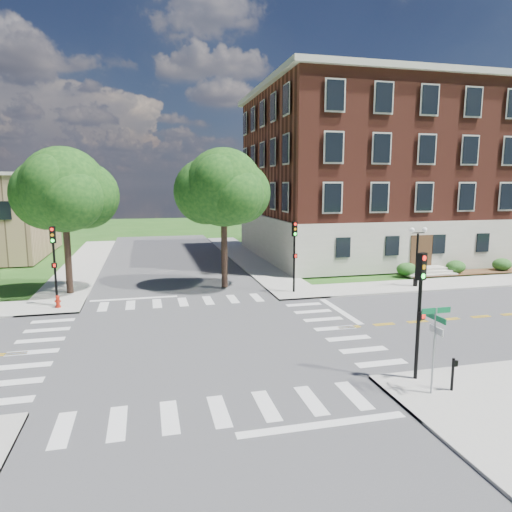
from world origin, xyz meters
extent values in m
plane|color=#1F4E16|center=(0.00, 0.00, 0.00)|extent=(160.00, 160.00, 0.00)
cube|color=#3D3D3F|center=(0.00, 0.00, 0.01)|extent=(90.00, 12.00, 0.01)
cube|color=#3D3D3F|center=(0.00, 0.00, 0.01)|extent=(12.00, 90.00, 0.01)
cube|color=#9E9B93|center=(23.00, 7.75, 0.06)|extent=(34.00, 3.50, 0.12)
cube|color=#9E9B93|center=(7.75, 23.00, 0.06)|extent=(3.50, 34.00, 0.12)
cube|color=#9E9B93|center=(-7.75, 23.00, 0.06)|extent=(3.50, 34.00, 0.12)
cube|color=silver|center=(8.80, 3.00, 0.00)|extent=(0.40, 5.50, 0.00)
cube|color=#B6B3A0|center=(24.00, 22.00, 2.22)|extent=(30.00, 20.00, 4.20)
cube|color=#5F271B|center=(24.00, 22.00, 10.22)|extent=(29.55, 19.70, 11.80)
cube|color=#B6B3A0|center=(24.00, 22.00, 16.37)|extent=(30.60, 20.60, 0.50)
cube|color=#472D19|center=(20.00, 11.96, 1.82)|extent=(2.00, 0.10, 2.80)
cylinder|color=black|center=(-7.23, 11.09, 2.17)|extent=(0.44, 0.44, 4.11)
sphere|color=#0E3611|center=(-7.23, 11.09, 7.02)|extent=(5.57, 5.57, 5.57)
cylinder|color=black|center=(3.22, 10.37, 2.28)|extent=(0.44, 0.44, 4.32)
sphere|color=#0E3611|center=(3.22, 10.37, 7.15)|extent=(5.43, 5.43, 5.43)
cylinder|color=black|center=(7.58, -6.65, 2.02)|extent=(0.14, 0.14, 3.80)
cube|color=black|center=(7.58, -6.65, 4.42)|extent=(0.38, 0.33, 1.00)
cylinder|color=red|center=(7.58, -6.78, 4.75)|extent=(0.18, 0.12, 0.18)
cylinder|color=orange|center=(7.58, -6.78, 4.42)|extent=(0.18, 0.12, 0.18)
cylinder|color=#19E533|center=(7.58, -6.78, 4.09)|extent=(0.18, 0.12, 0.18)
cube|color=black|center=(7.58, -6.83, 2.62)|extent=(0.32, 0.23, 0.30)
cylinder|color=black|center=(7.55, 7.78, 2.02)|extent=(0.14, 0.14, 3.80)
cube|color=black|center=(7.55, 7.78, 4.42)|extent=(0.38, 0.32, 1.00)
cylinder|color=red|center=(7.55, 7.65, 4.75)|extent=(0.19, 0.11, 0.18)
cylinder|color=orange|center=(7.55, 7.65, 4.42)|extent=(0.19, 0.11, 0.18)
cylinder|color=#19E533|center=(7.55, 7.65, 4.09)|extent=(0.19, 0.11, 0.18)
cube|color=black|center=(7.55, 7.60, 2.62)|extent=(0.32, 0.22, 0.30)
cylinder|color=black|center=(-7.48, 7.77, 2.02)|extent=(0.14, 0.14, 3.80)
cube|color=black|center=(-7.48, 7.77, 4.42)|extent=(0.38, 0.32, 1.00)
cylinder|color=red|center=(-7.48, 7.64, 4.75)|extent=(0.19, 0.11, 0.18)
cylinder|color=orange|center=(-7.48, 7.64, 4.42)|extent=(0.19, 0.11, 0.18)
cylinder|color=#19E533|center=(-7.48, 7.64, 4.09)|extent=(0.19, 0.11, 0.18)
cube|color=black|center=(-7.48, 7.59, 2.62)|extent=(0.32, 0.22, 0.30)
cylinder|color=black|center=(16.61, 7.40, 0.37)|extent=(0.32, 0.32, 0.50)
cylinder|color=black|center=(16.61, 7.40, 2.02)|extent=(0.16, 0.16, 3.80)
cube|color=black|center=(16.61, 7.40, 3.97)|extent=(1.00, 0.06, 0.06)
sphere|color=white|center=(16.11, 7.40, 4.17)|extent=(0.36, 0.36, 0.36)
sphere|color=white|center=(17.11, 7.40, 4.17)|extent=(0.36, 0.36, 0.36)
cylinder|color=gray|center=(7.41, -7.89, 1.67)|extent=(0.07, 0.07, 3.10)
cube|color=#0D6E3E|center=(7.41, -7.89, 3.12)|extent=(1.10, 0.03, 0.20)
cube|color=#0D6E3E|center=(7.41, -7.89, 2.87)|extent=(0.03, 1.10, 0.20)
cube|color=silver|center=(7.46, -7.89, 2.42)|extent=(0.03, 0.75, 0.25)
cylinder|color=black|center=(8.26, -7.85, 0.72)|extent=(0.10, 0.10, 1.20)
cube|color=black|center=(8.26, -7.97, 1.17)|extent=(0.14, 0.08, 0.22)
cylinder|color=#A31B0C|center=(-7.35, 7.27, 0.17)|extent=(0.32, 0.32, 0.10)
cylinder|color=#A31B0C|center=(-7.35, 7.27, 0.42)|extent=(0.22, 0.22, 0.60)
sphere|color=#A31B0C|center=(-7.35, 7.27, 0.75)|extent=(0.24, 0.24, 0.24)
cylinder|color=#A31B0C|center=(-7.35, 7.27, 0.50)|extent=(0.35, 0.12, 0.12)
cylinder|color=#A31B0C|center=(-7.35, 7.27, 0.50)|extent=(0.12, 0.35, 0.12)
camera|label=1|loc=(-2.12, -21.06, 7.39)|focal=32.00mm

